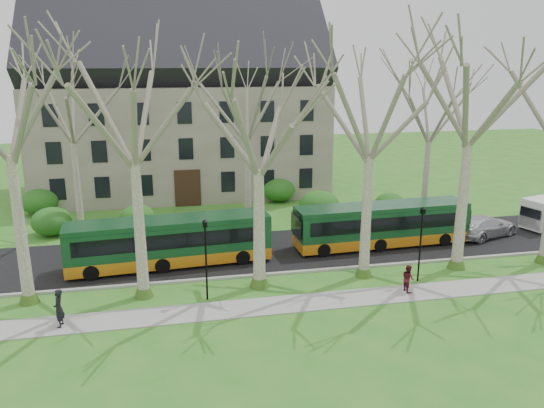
{
  "coord_description": "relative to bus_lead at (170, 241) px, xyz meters",
  "views": [
    {
      "loc": [
        -7.85,
        -26.83,
        12.16
      ],
      "look_at": [
        -1.69,
        3.0,
        3.92
      ],
      "focal_mm": 35.0,
      "sensor_mm": 36.0,
      "label": 1
    }
  ],
  "objects": [
    {
      "name": "pedestrian_b",
      "position": [
        12.48,
        -6.55,
        -0.76
      ],
      "size": [
        0.62,
        0.77,
        1.51
      ],
      "primitive_type": "imported",
      "rotation": [
        0.0,
        0.0,
        1.65
      ],
      "color": "#531220",
      "rests_on": "sidewalk"
    },
    {
      "name": "tree_row_verge",
      "position": [
        7.76,
        -3.94,
        5.42
      ],
      "size": [
        49.0,
        7.0,
        14.0
      ],
      "color": "gray",
      "rests_on": "ground"
    },
    {
      "name": "pedestrian_a",
      "position": [
        -5.29,
        -6.89,
        -0.59
      ],
      "size": [
        0.5,
        0.71,
        1.85
      ],
      "primitive_type": "imported",
      "rotation": [
        0.0,
        0.0,
        -1.65
      ],
      "color": "black",
      "rests_on": "sidewalk"
    },
    {
      "name": "sidewalk",
      "position": [
        7.76,
        -6.74,
        -1.55
      ],
      "size": [
        70.0,
        2.0,
        0.06
      ],
      "primitive_type": "cube",
      "color": "gray",
      "rests_on": "ground"
    },
    {
      "name": "sedan",
      "position": [
        22.0,
        1.03,
        -0.75
      ],
      "size": [
        5.69,
        3.8,
        1.53
      ],
      "primitive_type": "imported",
      "rotation": [
        0.0,
        0.0,
        1.91
      ],
      "color": "silver",
      "rests_on": "road"
    },
    {
      "name": "building",
      "position": [
        1.76,
        19.76,
        6.49
      ],
      "size": [
        26.5,
        12.2,
        16.0
      ],
      "color": "slate",
      "rests_on": "ground"
    },
    {
      "name": "curb",
      "position": [
        7.76,
        -2.74,
        -1.51
      ],
      "size": [
        80.0,
        0.25,
        0.14
      ],
      "primitive_type": "cube",
      "color": "#A5A39E",
      "rests_on": "ground"
    },
    {
      "name": "lamp_row",
      "position": [
        7.76,
        -5.24,
        1.0
      ],
      "size": [
        36.22,
        0.22,
        4.3
      ],
      "color": "black",
      "rests_on": "ground"
    },
    {
      "name": "bus_lead",
      "position": [
        0.0,
        0.0,
        0.0
      ],
      "size": [
        12.28,
        3.44,
        3.03
      ],
      "primitive_type": null,
      "rotation": [
        0.0,
        0.0,
        0.08
      ],
      "color": "#123F20",
      "rests_on": "road"
    },
    {
      "name": "hedges",
      "position": [
        3.09,
        9.76,
        -0.58
      ],
      "size": [
        30.6,
        8.6,
        2.0
      ],
      "color": "#215F1B",
      "rests_on": "ground"
    },
    {
      "name": "ground",
      "position": [
        7.76,
        -4.24,
        -1.58
      ],
      "size": [
        120.0,
        120.0,
        0.0
      ],
      "primitive_type": "plane",
      "color": "#2C7521",
      "rests_on": "ground"
    },
    {
      "name": "road",
      "position": [
        7.76,
        1.26,
        -1.55
      ],
      "size": [
        80.0,
        8.0,
        0.06
      ],
      "primitive_type": "cube",
      "color": "black",
      "rests_on": "ground"
    },
    {
      "name": "tree_row_far",
      "position": [
        6.43,
        6.76,
        4.42
      ],
      "size": [
        33.0,
        7.0,
        12.0
      ],
      "color": "gray",
      "rests_on": "ground"
    },
    {
      "name": "bus_follow",
      "position": [
        14.02,
        0.74,
        -0.04
      ],
      "size": [
        11.89,
        2.93,
        2.95
      ],
      "primitive_type": null,
      "rotation": [
        0.0,
        0.0,
        0.04
      ],
      "color": "#123F20",
      "rests_on": "road"
    }
  ]
}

